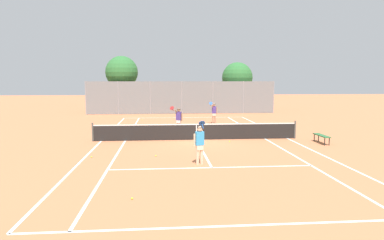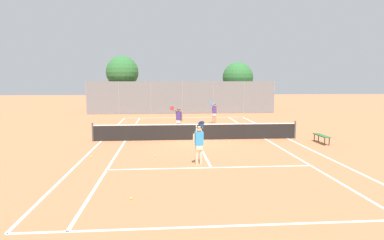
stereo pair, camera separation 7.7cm
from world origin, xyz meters
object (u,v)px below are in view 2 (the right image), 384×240
player_near_side (199,142)px  loose_tennis_ball_2 (155,156)px  loose_tennis_ball_3 (229,141)px  courtside_bench (322,136)px  loose_tennis_ball_0 (159,124)px  tree_behind_left (123,73)px  player_far_right (214,112)px  loose_tennis_ball_5 (143,120)px  loose_tennis_ball_1 (91,157)px  tree_behind_right (237,78)px  loose_tennis_ball_4 (131,198)px  tennis_net (196,131)px  player_far_left (179,118)px

player_near_side → loose_tennis_ball_2: player_near_side is taller
loose_tennis_ball_3 → courtside_bench: 5.09m
loose_tennis_ball_0 → tree_behind_left: 11.98m
player_far_right → loose_tennis_ball_0: player_far_right is taller
loose_tennis_ball_0 → loose_tennis_ball_2: same height
player_near_side → loose_tennis_ball_3: size_ratio=26.88×
loose_tennis_ball_5 → loose_tennis_ball_0: bearing=-64.2°
loose_tennis_ball_0 → loose_tennis_ball_1: size_ratio=1.00×
loose_tennis_ball_1 → tree_behind_right: bearing=62.7°
loose_tennis_ball_2 → loose_tennis_ball_4: (-0.58, -5.66, 0.00)m
loose_tennis_ball_0 → tree_behind_left: tree_behind_left is taller
loose_tennis_ball_2 → tree_behind_left: size_ratio=0.01×
courtside_bench → player_near_side: bearing=-150.3°
tennis_net → player_far_left: player_far_left is taller
player_near_side → loose_tennis_ball_0: player_near_side is taller
player_far_left → tree_behind_left: (-5.33, 14.46, 3.26)m
player_far_right → tree_behind_left: bearing=129.7°
loose_tennis_ball_3 → player_far_right: bearing=87.7°
player_far_right → loose_tennis_ball_0: 4.55m
tennis_net → loose_tennis_ball_5: bearing=110.5°
loose_tennis_ball_0 → loose_tennis_ball_4: (-0.58, -16.85, 0.00)m
tree_behind_right → loose_tennis_ball_2: bearing=-111.0°
player_far_right → tree_behind_left: size_ratio=0.29×
loose_tennis_ball_3 → courtside_bench: (5.00, -0.84, 0.38)m
loose_tennis_ball_2 → loose_tennis_ball_3: size_ratio=1.00×
player_far_left → tree_behind_right: bearing=64.5°
loose_tennis_ball_1 → loose_tennis_ball_5: size_ratio=1.00×
loose_tennis_ball_4 → player_far_left: bearing=81.3°
loose_tennis_ball_0 → tree_behind_right: bearing=52.2°
player_near_side → tree_behind_left: 24.25m
player_near_side → tree_behind_right: 24.82m
tennis_net → player_far_right: bearing=73.9°
player_near_side → loose_tennis_ball_0: (-1.86, 12.80, -0.89)m
loose_tennis_ball_4 → loose_tennis_ball_2: bearing=84.1°
player_far_left → courtside_bench: 9.06m
loose_tennis_ball_5 → courtside_bench: 15.75m
tennis_net → tree_behind_left: 18.96m
loose_tennis_ball_0 → courtside_bench: bearing=-43.6°
loose_tennis_ball_4 → loose_tennis_ball_0: bearing=88.0°
tennis_net → courtside_bench: bearing=-13.7°
player_far_right → loose_tennis_ball_1: size_ratio=26.88×
loose_tennis_ball_1 → loose_tennis_ball_5: 14.25m
loose_tennis_ball_4 → loose_tennis_ball_5: (-0.88, 19.86, 0.00)m
loose_tennis_ball_5 → loose_tennis_ball_1: bearing=-95.8°
tree_behind_right → courtside_bench: bearing=-88.2°
player_far_right → courtside_bench: (4.67, -9.09, -0.52)m
loose_tennis_ball_2 → tennis_net: bearing=61.4°
tennis_net → loose_tennis_ball_1: tennis_net is taller
player_far_left → loose_tennis_ball_5: player_far_left is taller
player_far_left → loose_tennis_ball_4: size_ratio=26.88×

